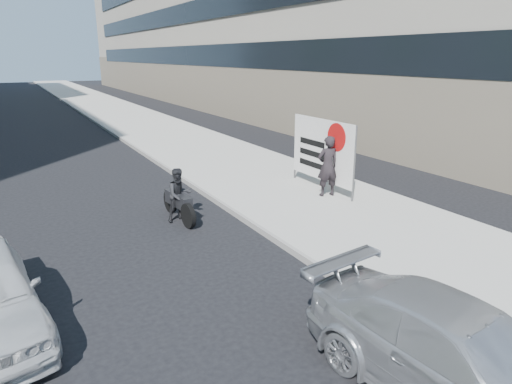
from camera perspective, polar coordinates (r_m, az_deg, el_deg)
ground at (r=7.90m, az=4.36°, el=-15.50°), size 160.00×160.00×0.00m
near_sidewalk at (r=27.01m, az=-12.06°, el=7.54°), size 5.00×120.00×0.15m
pedestrian_woman at (r=13.69m, az=8.94°, el=3.21°), size 0.73×0.55×1.81m
protest_banner at (r=14.31m, az=8.27°, el=5.23°), size 0.08×3.06×2.20m
parked_sedan at (r=6.47m, az=24.45°, el=-18.46°), size 2.35×4.57×1.27m
motorcycle at (r=12.11m, az=-9.57°, el=-0.67°), size 0.74×2.05×1.42m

